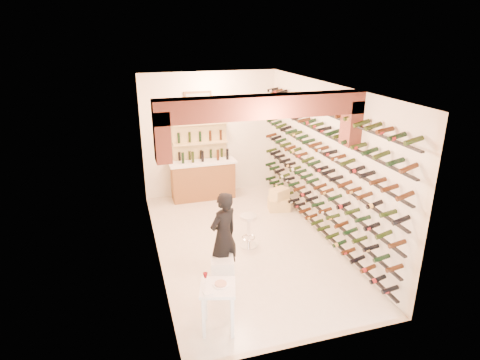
% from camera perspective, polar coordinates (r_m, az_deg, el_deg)
% --- Properties ---
extents(ground, '(6.00, 6.00, 0.00)m').
position_cam_1_polar(ground, '(8.56, 0.58, -8.85)').
color(ground, beige).
rests_on(ground, ground).
extents(room_shell, '(3.52, 6.02, 3.21)m').
position_cam_1_polar(room_shell, '(7.48, 1.24, 5.39)').
color(room_shell, silver).
rests_on(room_shell, ground).
extents(wine_rack, '(0.32, 5.70, 2.56)m').
position_cam_1_polar(wine_rack, '(8.48, 10.56, 1.93)').
color(wine_rack, black).
rests_on(wine_rack, ground).
extents(back_counter, '(1.70, 0.62, 1.29)m').
position_cam_1_polar(back_counter, '(10.61, -5.20, 0.21)').
color(back_counter, brown).
rests_on(back_counter, ground).
extents(back_shelving, '(1.40, 0.31, 2.73)m').
position_cam_1_polar(back_shelving, '(10.64, -5.57, 3.85)').
color(back_shelving, tan).
rests_on(back_shelving, ground).
extents(tasting_table, '(0.62, 0.62, 0.89)m').
position_cam_1_polar(tasting_table, '(6.11, -3.13, -15.61)').
color(tasting_table, white).
rests_on(tasting_table, ground).
extents(white_stool, '(0.46, 0.46, 0.49)m').
position_cam_1_polar(white_stool, '(7.25, -2.47, -12.56)').
color(white_stool, white).
rests_on(white_stool, ground).
extents(person, '(0.70, 0.62, 1.61)m').
position_cam_1_polar(person, '(7.16, -2.31, -7.79)').
color(person, black).
rests_on(person, ground).
extents(chrome_barstool, '(0.36, 0.36, 0.69)m').
position_cam_1_polar(chrome_barstool, '(8.28, 1.21, -6.80)').
color(chrome_barstool, silver).
rests_on(chrome_barstool, ground).
extents(crate_lower, '(0.57, 0.45, 0.31)m').
position_cam_1_polar(crate_lower, '(10.03, 5.45, -3.40)').
color(crate_lower, '#E6C77E').
rests_on(crate_lower, ground).
extents(crate_upper, '(0.52, 0.45, 0.25)m').
position_cam_1_polar(crate_upper, '(9.92, 5.51, -1.92)').
color(crate_upper, '#E6C77E').
rests_on(crate_upper, crate_lower).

